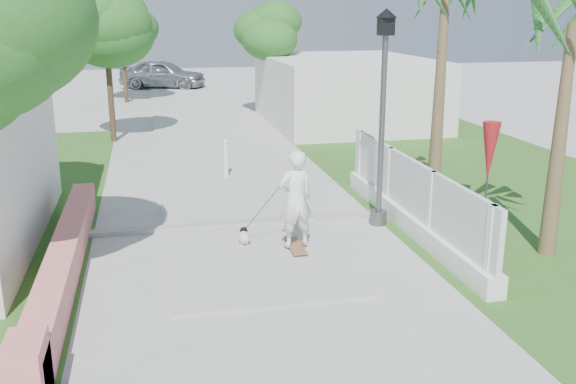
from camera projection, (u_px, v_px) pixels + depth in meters
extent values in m
plane|color=#B7B7B2|center=(309.00, 379.00, 7.94)|extent=(90.00, 90.00, 0.00)
cube|color=#B7B7B2|center=(192.00, 119.00, 26.72)|extent=(3.20, 36.00, 0.06)
cube|color=#999993|center=(240.00, 224.00, 13.56)|extent=(6.50, 0.25, 0.10)
cube|color=#37631F|center=(493.00, 183.00, 16.89)|extent=(8.00, 20.00, 0.01)
cube|color=#E57F75|center=(65.00, 260.00, 10.94)|extent=(0.45, 8.00, 0.60)
cube|color=#E57F75|center=(26.00, 373.00, 7.34)|extent=(0.45, 0.80, 0.80)
cube|color=white|center=(410.00, 221.00, 13.28)|extent=(0.35, 7.00, 0.40)
cube|color=white|center=(411.00, 186.00, 13.07)|extent=(0.10, 7.00, 1.10)
cube|color=white|center=(491.00, 250.00, 10.12)|extent=(0.14, 0.14, 1.50)
cube|color=white|center=(432.00, 210.00, 12.19)|extent=(0.14, 0.14, 1.50)
cube|color=white|center=(390.00, 181.00, 14.25)|extent=(0.14, 0.14, 1.50)
cube|color=white|center=(361.00, 161.00, 16.13)|extent=(0.14, 0.14, 1.50)
cube|color=silver|center=(345.00, 90.00, 25.73)|extent=(6.00, 8.00, 2.60)
cylinder|color=#59595E|center=(378.00, 217.00, 13.66)|extent=(0.36, 0.36, 0.30)
cylinder|color=#59595E|center=(382.00, 132.00, 13.15)|extent=(0.12, 0.12, 4.00)
cube|color=black|center=(386.00, 26.00, 12.58)|extent=(0.28, 0.28, 0.35)
cone|color=black|center=(387.00, 13.00, 12.51)|extent=(0.44, 0.44, 0.18)
cylinder|color=white|center=(226.00, 161.00, 17.24)|extent=(0.12, 0.12, 1.00)
sphere|color=white|center=(225.00, 142.00, 17.10)|extent=(0.14, 0.14, 0.14)
cylinder|color=#59595E|center=(487.00, 186.00, 12.88)|extent=(0.04, 0.04, 2.00)
cone|color=red|center=(490.00, 152.00, 12.68)|extent=(0.36, 0.36, 1.20)
cylinder|color=#4C3826|center=(110.00, 86.00, 21.83)|extent=(0.20, 0.20, 3.85)
ellipsoid|color=#2A5C1A|center=(106.00, 36.00, 21.38)|extent=(3.40, 3.40, 2.55)
ellipsoid|color=#2A5C1A|center=(111.00, 25.00, 21.14)|extent=(2.89, 2.89, 2.18)
ellipsoid|color=#2A5C1A|center=(99.00, 14.00, 21.34)|extent=(2.55, 2.55, 1.90)
cylinder|color=#4C3826|center=(267.00, 76.00, 26.91)|extent=(0.20, 0.20, 3.50)
ellipsoid|color=#2A5C1A|center=(267.00, 39.00, 26.50)|extent=(3.00, 3.00, 2.25)
ellipsoid|color=#2A5C1A|center=(273.00, 30.00, 26.26)|extent=(2.55, 2.55, 1.92)
ellipsoid|color=#2A5C1A|center=(261.00, 21.00, 26.46)|extent=(2.25, 2.25, 1.68)
cylinder|color=#4C3826|center=(124.00, 63.00, 31.27)|extent=(0.20, 0.20, 3.85)
ellipsoid|color=#2A5C1A|center=(122.00, 28.00, 30.82)|extent=(3.20, 3.20, 2.40)
ellipsoid|color=#2A5C1A|center=(125.00, 20.00, 30.58)|extent=(2.72, 2.72, 2.05)
ellipsoid|color=#2A5C1A|center=(116.00, 13.00, 30.78)|extent=(2.40, 2.40, 1.79)
cone|color=brown|center=(439.00, 103.00, 14.33)|extent=(0.32, 0.32, 4.80)
cone|color=brown|center=(559.00, 144.00, 11.48)|extent=(0.32, 0.32, 4.20)
cube|color=#925F3A|center=(295.00, 246.00, 12.14)|extent=(0.46, 0.99, 0.02)
imported|color=white|center=(295.00, 199.00, 11.88)|extent=(0.75, 0.57, 1.84)
cylinder|color=gray|center=(295.00, 256.00, 11.82)|extent=(0.03, 0.07, 0.07)
cylinder|color=gray|center=(304.00, 255.00, 11.85)|extent=(0.03, 0.07, 0.07)
cylinder|color=gray|center=(287.00, 243.00, 12.46)|extent=(0.03, 0.07, 0.07)
cylinder|color=gray|center=(296.00, 243.00, 12.50)|extent=(0.03, 0.07, 0.07)
ellipsoid|color=silver|center=(244.00, 238.00, 12.35)|extent=(0.27, 0.40, 0.24)
sphere|color=black|center=(244.00, 231.00, 12.50)|extent=(0.15, 0.15, 0.15)
sphere|color=silver|center=(244.00, 231.00, 12.57)|extent=(0.07, 0.07, 0.07)
cone|color=black|center=(242.00, 228.00, 12.48)|extent=(0.05, 0.05, 0.05)
cone|color=black|center=(245.00, 227.00, 12.48)|extent=(0.05, 0.05, 0.05)
cylinder|color=silver|center=(241.00, 242.00, 12.46)|extent=(0.03, 0.03, 0.11)
cylinder|color=silver|center=(247.00, 242.00, 12.47)|extent=(0.03, 0.03, 0.11)
cylinder|color=silver|center=(241.00, 246.00, 12.29)|extent=(0.03, 0.03, 0.11)
cylinder|color=silver|center=(247.00, 245.00, 12.30)|extent=(0.03, 0.03, 0.11)
cylinder|color=silver|center=(244.00, 238.00, 12.16)|extent=(0.03, 0.09, 0.09)
imported|color=#A7A9AF|center=(163.00, 74.00, 37.19)|extent=(5.27, 3.58, 1.67)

